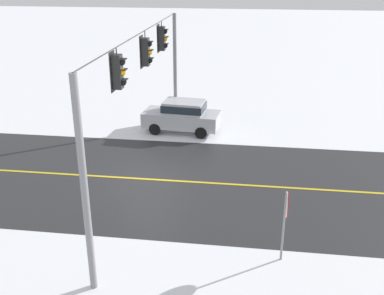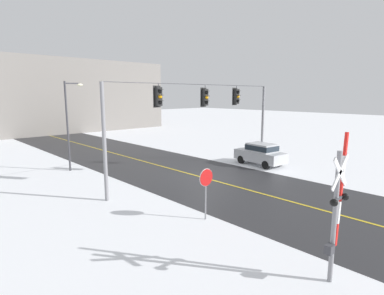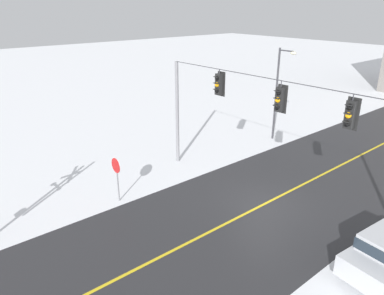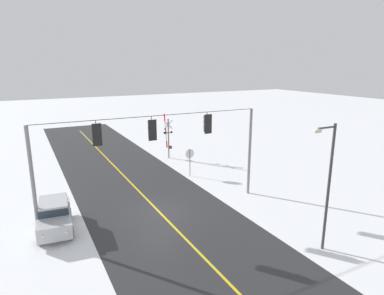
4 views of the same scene
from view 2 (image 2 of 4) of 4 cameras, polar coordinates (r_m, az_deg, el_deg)
ground_plane at (r=21.49m, az=1.65°, el=-5.40°), size 160.00×160.00×0.00m
road_asphalt at (r=25.99m, az=-7.65°, el=-2.82°), size 9.00×80.00×0.01m
lane_centre_line at (r=25.99m, az=-7.65°, el=-2.81°), size 0.14×72.00×0.01m
signal_span at (r=20.83m, az=1.87°, el=6.14°), size 14.20×0.47×6.22m
stop_sign at (r=13.98m, az=2.57°, el=-6.39°), size 0.80×0.09×2.35m
railroad_crossing at (r=10.18m, az=24.72°, el=-10.23°), size 0.98×0.31×4.50m
parked_car_silver at (r=25.53m, az=12.34°, el=-1.01°), size 2.14×4.32×1.74m
streetlamp_near at (r=24.49m, az=-21.30°, el=5.11°), size 1.39×0.28×6.50m
building_distant at (r=54.33m, az=-21.40°, el=8.71°), size 27.10×12.51×10.64m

